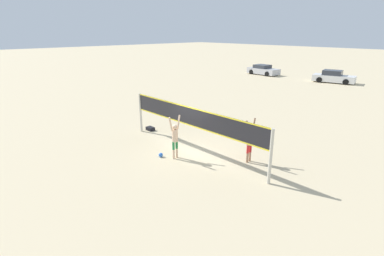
{
  "coord_description": "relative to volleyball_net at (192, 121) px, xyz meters",
  "views": [
    {
      "loc": [
        10.21,
        -9.62,
        5.9
      ],
      "look_at": [
        0.0,
        0.0,
        1.28
      ],
      "focal_mm": 28.0,
      "sensor_mm": 36.0,
      "label": 1
    }
  ],
  "objects": [
    {
      "name": "player_spiker",
      "position": [
        -0.01,
        -1.1,
        -0.54
      ],
      "size": [
        0.28,
        0.7,
        2.11
      ],
      "rotation": [
        0.0,
        0.0,
        1.57
      ],
      "color": "beige",
      "rests_on": "ground_plane"
    },
    {
      "name": "player_blocker",
      "position": [
        2.67,
        1.12,
        -0.56
      ],
      "size": [
        0.28,
        0.7,
        2.08
      ],
      "rotation": [
        0.0,
        0.0,
        -1.57
      ],
      "color": "tan",
      "rests_on": "ground_plane"
    },
    {
      "name": "parked_car_near",
      "position": [
        -3.9,
        26.37,
        -1.01
      ],
      "size": [
        4.81,
        2.73,
        1.43
      ],
      "rotation": [
        0.0,
        0.0,
        0.22
      ],
      "color": "silver",
      "rests_on": "ground_plane"
    },
    {
      "name": "gear_bag",
      "position": [
        -4.27,
        0.5,
        -1.55
      ],
      "size": [
        0.51,
        0.36,
        0.21
      ],
      "color": "black",
      "rests_on": "ground_plane"
    },
    {
      "name": "volleyball",
      "position": [
        -0.59,
        -1.53,
        -1.54
      ],
      "size": [
        0.21,
        0.21,
        0.21
      ],
      "color": "blue",
      "rests_on": "ground_plane"
    },
    {
      "name": "volleyball_net",
      "position": [
        0.0,
        0.0,
        0.0
      ],
      "size": [
        9.11,
        0.13,
        2.33
      ],
      "color": "beige",
      "rests_on": "ground_plane"
    },
    {
      "name": "ground_plane",
      "position": [
        0.0,
        0.0,
        -1.65
      ],
      "size": [
        200.0,
        200.0,
        0.0
      ],
      "primitive_type": "plane",
      "color": "beige"
    },
    {
      "name": "parked_car_far",
      "position": [
        -13.32,
        26.01,
        -1.04
      ],
      "size": [
        4.44,
        2.22,
        1.33
      ],
      "rotation": [
        0.0,
        0.0,
        -0.07
      ],
      "color": "#B7B7BC",
      "rests_on": "ground_plane"
    }
  ]
}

